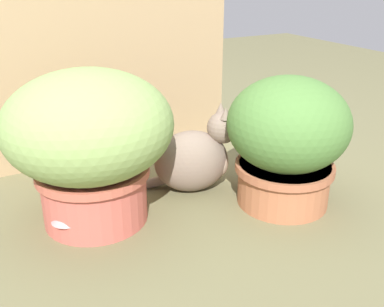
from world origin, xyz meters
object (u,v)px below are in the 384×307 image
object	(u,v)px
leafy_planter	(287,139)
cat	(196,158)
mushroom_ornament_pink	(67,217)
grass_planter	(90,139)
mushroom_ornament_red	(76,220)

from	to	relation	value
leafy_planter	cat	xyz separation A→B (m)	(-0.21, 0.22, -0.11)
leafy_planter	mushroom_ornament_pink	xyz separation A→B (m)	(-0.69, 0.12, -0.16)
grass_planter	leafy_planter	world-z (taller)	grass_planter
cat	mushroom_ornament_red	xyz separation A→B (m)	(-0.46, -0.12, -0.06)
leafy_planter	cat	size ratio (longest dim) A/B	1.17
mushroom_ornament_red	cat	bearing A→B (deg)	14.17
grass_planter	mushroom_ornament_pink	xyz separation A→B (m)	(-0.11, -0.07, -0.20)
leafy_planter	cat	bearing A→B (deg)	133.50
mushroom_ornament_pink	mushroom_ornament_red	size ratio (longest dim) A/B	1.13
leafy_planter	mushroom_ornament_red	size ratio (longest dim) A/B	4.55
leafy_planter	mushroom_ornament_pink	world-z (taller)	leafy_planter
grass_planter	mushroom_ornament_red	bearing A→B (deg)	-134.45
mushroom_ornament_pink	grass_planter	bearing A→B (deg)	34.17
mushroom_ornament_red	grass_planter	bearing A→B (deg)	45.55
cat	mushroom_ornament_red	world-z (taller)	cat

